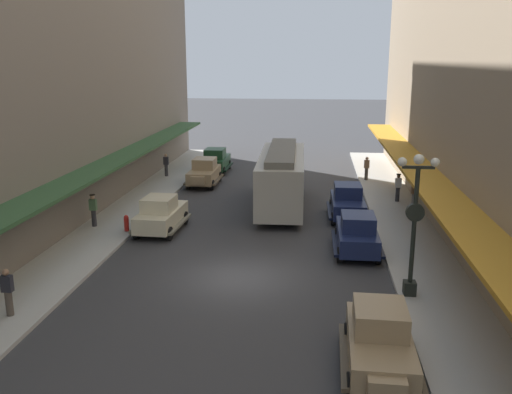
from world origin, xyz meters
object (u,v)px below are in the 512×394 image
pedestrian_0 (93,210)px  parked_car_5 (357,233)px  parked_car_4 (161,213)px  pedestrian_1 (367,168)px  parked_car_1 (204,172)px  pedestrian_3 (166,165)px  parked_car_2 (348,201)px  pedestrian_4 (414,194)px  streetcar (282,176)px  lamp_post_with_clock (415,220)px  fire_hydrant (126,223)px  pedestrian_2 (398,187)px  parked_car_0 (380,339)px  parked_car_3 (216,160)px  pedestrian_5 (8,292)px

pedestrian_0 → parked_car_5: bearing=-9.2°
parked_car_4 → pedestrian_1: bearing=48.7°
parked_car_1 → pedestrian_3: (-3.21, 1.96, 0.05)m
pedestrian_3 → parked_car_2: bearing=-35.7°
pedestrian_0 → pedestrian_4: size_ratio=1.00×
pedestrian_0 → pedestrian_1: size_ratio=1.02×
pedestrian_4 → streetcar: bearing=-179.3°
lamp_post_with_clock → fire_hydrant: 14.40m
lamp_post_with_clock → pedestrian_1: size_ratio=3.15×
parked_car_4 → pedestrian_0: size_ratio=2.58×
lamp_post_with_clock → parked_car_1: bearing=122.6°
pedestrian_0 → pedestrian_2: same height
parked_car_0 → pedestrian_1: parked_car_0 is taller
pedestrian_4 → pedestrian_2: bearing=114.7°
parked_car_0 → pedestrian_1: (1.69, 24.54, 0.05)m
parked_car_4 → pedestrian_2: size_ratio=2.58×
parked_car_1 → streetcar: streetcar is taller
parked_car_3 → pedestrian_0: parked_car_3 is taller
parked_car_2 → pedestrian_5: parked_car_2 is taller
parked_car_1 → pedestrian_1: 11.38m
pedestrian_5 → fire_hydrant: bearing=85.4°
pedestrian_1 → pedestrian_2: size_ratio=0.98×
parked_car_0 → pedestrian_5: size_ratio=2.61×
parked_car_2 → parked_car_5: bearing=-88.6°
parked_car_5 → pedestrian_0: size_ratio=2.56×
parked_car_4 → fire_hydrant: (-1.61, -0.58, -0.38)m
parked_car_4 → pedestrian_1: size_ratio=2.63×
parked_car_4 → streetcar: (5.71, 5.26, 0.96)m
parked_car_1 → parked_car_3: same height
pedestrian_3 → pedestrian_5: (0.79, -22.45, 0.00)m
parked_car_3 → lamp_post_with_clock: (11.12, -21.89, 2.04)m
pedestrian_3 → pedestrian_4: pedestrian_4 is taller
parked_car_3 → parked_car_4: same height
lamp_post_with_clock → pedestrian_2: size_ratio=3.09×
pedestrian_3 → parked_car_1: bearing=-31.4°
parked_car_0 → pedestrian_2: size_ratio=2.57×
parked_car_0 → parked_car_2: size_ratio=1.00×
parked_car_5 → parked_car_4: bearing=167.5°
parked_car_0 → parked_car_1: bearing=113.0°
pedestrian_0 → parked_car_0: bearing=-42.1°
fire_hydrant → pedestrian_0: bearing=163.0°
parked_car_1 → pedestrian_2: (12.51, -3.64, 0.07)m
parked_car_0 → pedestrian_3: bearing=117.6°
parked_car_0 → parked_car_4: 15.15m
parked_car_0 → streetcar: size_ratio=0.44×
parked_car_0 → parked_car_5: same height
parked_car_5 → pedestrian_1: parked_car_5 is taller
parked_car_4 → pedestrian_4: size_ratio=2.58×
streetcar → parked_car_4: bearing=-137.3°
parked_car_4 → pedestrian_2: 14.33m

